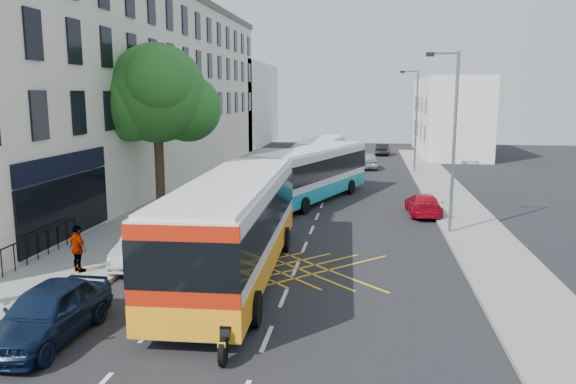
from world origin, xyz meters
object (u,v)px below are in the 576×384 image
(parked_car_blue, at_px, (48,312))
(distant_car_grey, at_px, (326,151))
(red_hatchback, at_px, (423,204))
(bus_far, at_px, (321,156))
(distant_car_dark, at_px, (383,149))
(motorbike, at_px, (229,314))
(lamp_near, at_px, (452,133))
(pedestrian_far, at_px, (78,249))
(lamp_far, at_px, (415,116))
(bus_mid, at_px, (312,173))
(street_tree, at_px, (156,94))
(distant_car_silver, at_px, (367,160))
(bus_near, at_px, (234,226))
(parked_car_silver, at_px, (149,243))

(parked_car_blue, height_order, distant_car_grey, parked_car_blue)
(red_hatchback, bearing_deg, bus_far, -68.27)
(distant_car_dark, bearing_deg, motorbike, 90.12)
(lamp_near, relative_size, pedestrian_far, 4.78)
(lamp_near, distance_m, distant_car_dark, 34.07)
(parked_car_blue, relative_size, pedestrian_far, 2.60)
(red_hatchback, height_order, pedestrian_far, pedestrian_far)
(distant_car_grey, bearing_deg, lamp_far, -47.04)
(lamp_far, xyz_separation_m, bus_mid, (-6.90, -12.55, -2.96))
(bus_mid, height_order, distant_car_grey, bus_mid)
(street_tree, distance_m, lamp_near, 15.10)
(street_tree, bearing_deg, pedestrian_far, -84.30)
(distant_car_dark, bearing_deg, lamp_near, 99.64)
(distant_car_dark, height_order, pedestrian_far, pedestrian_far)
(lamp_far, xyz_separation_m, motorbike, (-6.98, -32.81, -3.66))
(pedestrian_far, bearing_deg, distant_car_silver, -76.67)
(bus_near, distance_m, bus_far, 25.73)
(distant_car_silver, bearing_deg, distant_car_dark, -104.79)
(lamp_far, height_order, bus_mid, lamp_far)
(bus_near, height_order, parked_car_blue, bus_near)
(parked_car_silver, bearing_deg, motorbike, -58.90)
(lamp_far, xyz_separation_m, bus_near, (-8.20, -27.20, -2.79))
(motorbike, distance_m, distant_car_dark, 46.84)
(bus_far, xyz_separation_m, motorbike, (0.27, -31.31, -0.53))
(street_tree, height_order, parked_car_blue, street_tree)
(bus_mid, height_order, red_hatchback, bus_mid)
(lamp_near, xyz_separation_m, distant_car_silver, (-3.70, 22.75, -3.91))
(lamp_far, xyz_separation_m, pedestrian_far, (-13.63, -27.86, -3.63))
(street_tree, height_order, distant_car_dark, street_tree)
(motorbike, height_order, distant_car_silver, motorbike)
(pedestrian_far, bearing_deg, bus_far, -72.29)
(bus_mid, distance_m, parked_car_blue, 20.87)
(lamp_near, xyz_separation_m, parked_car_silver, (-11.80, -5.97, -3.87))
(lamp_far, distance_m, parked_car_blue, 35.09)
(street_tree, height_order, lamp_near, street_tree)
(distant_car_silver, bearing_deg, red_hatchback, 92.95)
(lamp_far, bearing_deg, motorbike, -102.02)
(lamp_near, xyz_separation_m, bus_far, (-7.25, 18.51, -3.13))
(lamp_near, height_order, parked_car_blue, lamp_near)
(lamp_near, relative_size, bus_mid, 0.70)
(lamp_far, relative_size, distant_car_silver, 1.92)
(bus_near, bearing_deg, distant_car_silver, 79.55)
(bus_mid, xyz_separation_m, parked_car_silver, (-4.90, -13.42, -0.91))
(bus_near, xyz_separation_m, distant_car_silver, (4.50, 29.95, -1.12))
(bus_near, distance_m, motorbike, 5.80)
(distant_car_silver, relative_size, distant_car_dark, 1.15)
(bus_near, relative_size, distant_car_dark, 3.42)
(bus_near, xyz_separation_m, distant_car_grey, (0.39, 38.21, -1.19))
(parked_car_silver, bearing_deg, pedestrian_far, -138.23)
(bus_near, distance_m, red_hatchback, 13.68)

